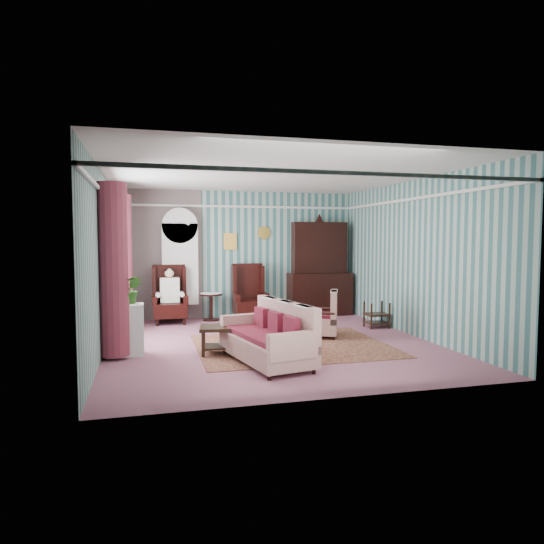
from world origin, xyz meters
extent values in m
plane|color=#935566|center=(0.00, 0.00, 0.00)|extent=(6.00, 6.00, 0.00)
cube|color=#366362|center=(0.00, 3.00, 1.45)|extent=(5.50, 0.02, 2.90)
cube|color=#366362|center=(0.00, -3.00, 1.45)|extent=(5.50, 0.02, 2.90)
cube|color=#366362|center=(-2.75, 0.00, 1.45)|extent=(0.02, 6.00, 2.90)
cube|color=#366362|center=(2.75, 0.00, 1.45)|extent=(0.02, 6.00, 2.90)
cube|color=silver|center=(0.00, 0.00, 2.90)|extent=(5.50, 6.00, 0.02)
cube|color=#8F495F|center=(-1.80, 2.99, 1.45)|extent=(1.90, 0.01, 2.90)
cube|color=silver|center=(0.00, 0.00, 2.55)|extent=(5.50, 6.00, 0.05)
cube|color=white|center=(-2.72, 0.60, 1.55)|extent=(0.04, 1.50, 1.90)
cylinder|color=brown|center=(-2.55, -0.45, 1.35)|extent=(0.44, 0.44, 2.60)
cylinder|color=brown|center=(-2.55, 1.65, 1.35)|extent=(0.44, 0.44, 2.60)
cube|color=gold|center=(-0.20, 2.97, 1.75)|extent=(0.30, 0.03, 0.38)
cube|color=silver|center=(-1.35, 2.84, 1.12)|extent=(0.80, 0.28, 2.24)
cube|color=black|center=(1.90, 2.72, 1.18)|extent=(1.50, 0.56, 2.36)
cube|color=black|center=(-1.60, 2.45, 0.62)|extent=(0.76, 0.80, 1.25)
cube|color=black|center=(0.15, 2.45, 0.62)|extent=(0.76, 0.80, 1.25)
cylinder|color=black|center=(-0.70, 2.60, 0.30)|extent=(0.50, 0.50, 0.60)
cube|color=black|center=(2.47, 0.90, 0.27)|extent=(0.45, 0.38, 0.54)
cube|color=silver|center=(-2.40, -0.30, 0.40)|extent=(0.55, 0.35, 0.80)
cube|color=#531B23|center=(0.30, -0.30, 0.01)|extent=(3.20, 2.60, 0.01)
cube|color=#B4AA8C|center=(-0.40, -1.28, 0.54)|extent=(1.42, 1.99, 1.08)
cube|color=beige|center=(1.00, 0.28, 0.47)|extent=(1.07, 1.00, 0.94)
cube|color=black|center=(-0.83, -0.58, 0.22)|extent=(0.97, 0.64, 0.44)
imported|color=#1C591C|center=(-2.42, -0.44, 1.02)|extent=(0.43, 0.38, 0.44)
imported|color=#1B531A|center=(-2.28, -0.19, 1.01)|extent=(0.26, 0.23, 0.43)
imported|color=#19501B|center=(-2.50, -0.24, 0.98)|extent=(0.24, 0.24, 0.36)
camera|label=1|loc=(-2.06, -8.06, 1.82)|focal=32.00mm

